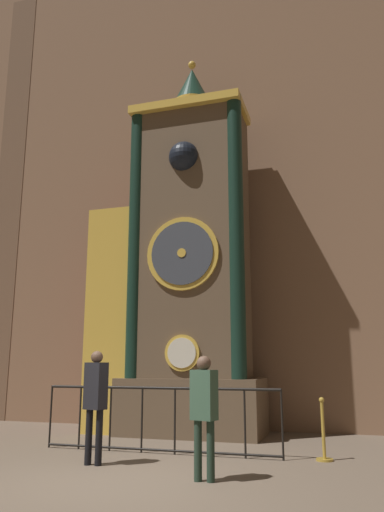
% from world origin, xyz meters
% --- Properties ---
extents(ground_plane, '(28.00, 28.00, 0.00)m').
position_xyz_m(ground_plane, '(0.00, 0.00, 0.00)').
color(ground_plane, brown).
extents(cathedral_back_wall, '(24.00, 0.32, 15.12)m').
position_xyz_m(cathedral_back_wall, '(-0.09, 6.05, 7.55)').
color(cathedral_back_wall, '#846047').
rests_on(cathedral_back_wall, ground_plane).
extents(clock_tower, '(4.11, 1.81, 9.31)m').
position_xyz_m(clock_tower, '(-0.66, 4.69, 3.79)').
color(clock_tower, brown).
rests_on(clock_tower, ground_plane).
extents(railing_fence, '(4.47, 0.05, 1.15)m').
position_xyz_m(railing_fence, '(-0.22, 2.34, 0.64)').
color(railing_fence, black).
rests_on(railing_fence, ground_plane).
extents(visitor_near, '(0.39, 0.31, 1.77)m').
position_xyz_m(visitor_near, '(-0.82, 1.06, 1.06)').
color(visitor_near, black).
rests_on(visitor_near, ground_plane).
extents(visitor_far, '(0.39, 0.31, 1.67)m').
position_xyz_m(visitor_far, '(1.16, 0.51, 1.00)').
color(visitor_far, '#213427').
rests_on(visitor_far, ground_plane).
extents(stanchion_post, '(0.28, 0.28, 1.01)m').
position_xyz_m(stanchion_post, '(2.65, 2.51, 0.33)').
color(stanchion_post, '#B28E33').
rests_on(stanchion_post, ground_plane).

